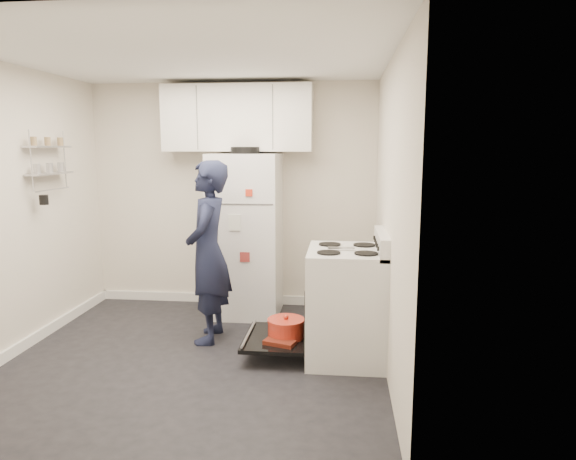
# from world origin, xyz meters

# --- Properties ---
(room) EXTENTS (3.21, 3.21, 2.51)m
(room) POSITION_xyz_m (-0.03, 0.03, 1.21)
(room) COLOR black
(room) RESTS_ON ground
(electric_range) EXTENTS (0.66, 0.76, 1.10)m
(electric_range) POSITION_xyz_m (1.26, 0.15, 0.47)
(electric_range) COLOR silver
(electric_range) RESTS_ON ground
(open_oven_door) EXTENTS (0.55, 0.72, 0.24)m
(open_oven_door) POSITION_xyz_m (0.72, 0.14, 0.20)
(open_oven_door) COLOR black
(open_oven_door) RESTS_ON ground
(refrigerator) EXTENTS (0.72, 0.74, 1.80)m
(refrigerator) POSITION_xyz_m (0.21, 1.25, 0.87)
(refrigerator) COLOR white
(refrigerator) RESTS_ON ground
(upper_cabinets) EXTENTS (1.60, 0.33, 0.70)m
(upper_cabinets) POSITION_xyz_m (0.10, 1.43, 2.10)
(upper_cabinets) COLOR silver
(upper_cabinets) RESTS_ON room
(wall_shelf_rack) EXTENTS (0.14, 0.60, 0.61)m
(wall_shelf_rack) POSITION_xyz_m (-1.52, 0.49, 1.68)
(wall_shelf_rack) COLOR #B2B2B7
(wall_shelf_rack) RESTS_ON room
(person) EXTENTS (0.43, 0.63, 1.68)m
(person) POSITION_xyz_m (0.01, 0.43, 0.84)
(person) COLOR #171B33
(person) RESTS_ON ground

